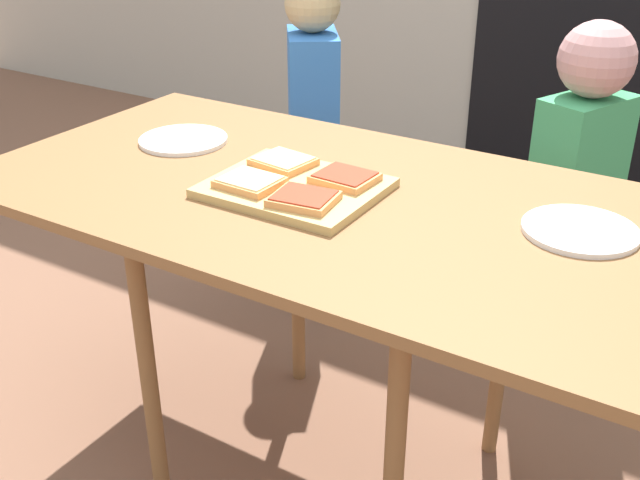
# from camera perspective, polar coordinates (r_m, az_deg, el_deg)

# --- Properties ---
(ground_plane) EXTENTS (16.00, 16.00, 0.00)m
(ground_plane) POSITION_cam_1_polar(r_m,az_deg,el_deg) (1.92, 1.05, -17.14)
(ground_plane) COLOR brown
(dining_table) EXTENTS (1.50, 0.76, 0.73)m
(dining_table) POSITION_cam_1_polar(r_m,az_deg,el_deg) (1.53, 1.26, 1.43)
(dining_table) COLOR brown
(dining_table) RESTS_ON ground
(cutting_board) EXTENTS (0.33, 0.27, 0.02)m
(cutting_board) POSITION_cam_1_polar(r_m,az_deg,el_deg) (1.51, -1.88, 3.92)
(cutting_board) COLOR tan
(cutting_board) RESTS_ON dining_table
(pizza_slice_far_left) EXTENTS (0.13, 0.11, 0.02)m
(pizza_slice_far_left) POSITION_cam_1_polar(r_m,az_deg,el_deg) (1.60, -2.76, 5.88)
(pizza_slice_far_left) COLOR #EA9C58
(pizza_slice_far_left) RESTS_ON cutting_board
(pizza_slice_near_right) EXTENTS (0.13, 0.11, 0.02)m
(pizza_slice_near_right) POSITION_cam_1_polar(r_m,az_deg,el_deg) (1.42, -1.22, 3.11)
(pizza_slice_near_right) COLOR #EA9C58
(pizza_slice_near_right) RESTS_ON cutting_board
(pizza_slice_near_left) EXTENTS (0.12, 0.10, 0.02)m
(pizza_slice_near_left) POSITION_cam_1_polar(r_m,az_deg,el_deg) (1.50, -5.25, 4.35)
(pizza_slice_near_left) COLOR #EA9C58
(pizza_slice_near_left) RESTS_ON cutting_board
(pizza_slice_far_right) EXTENTS (0.12, 0.11, 0.02)m
(pizza_slice_far_right) POSITION_cam_1_polar(r_m,az_deg,el_deg) (1.52, 1.78, 4.70)
(pizza_slice_far_right) COLOR #EA9C58
(pizza_slice_far_right) RESTS_ON cutting_board
(plate_white_right) EXTENTS (0.20, 0.20, 0.01)m
(plate_white_right) POSITION_cam_1_polar(r_m,az_deg,el_deg) (1.43, 18.83, 0.70)
(plate_white_right) COLOR white
(plate_white_right) RESTS_ON dining_table
(plate_white_left) EXTENTS (0.20, 0.20, 0.01)m
(plate_white_left) POSITION_cam_1_polar(r_m,az_deg,el_deg) (1.82, -10.16, 7.37)
(plate_white_left) COLOR white
(plate_white_left) RESTS_ON dining_table
(child_left) EXTENTS (0.25, 0.28, 1.04)m
(child_left) POSITION_cam_1_polar(r_m,az_deg,el_deg) (2.33, -0.53, 8.23)
(child_left) COLOR #314054
(child_left) RESTS_ON ground
(child_right) EXTENTS (0.22, 0.27, 0.98)m
(child_right) POSITION_cam_1_polar(r_m,az_deg,el_deg) (2.11, 18.62, 4.35)
(child_right) COLOR #36484B
(child_right) RESTS_ON ground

